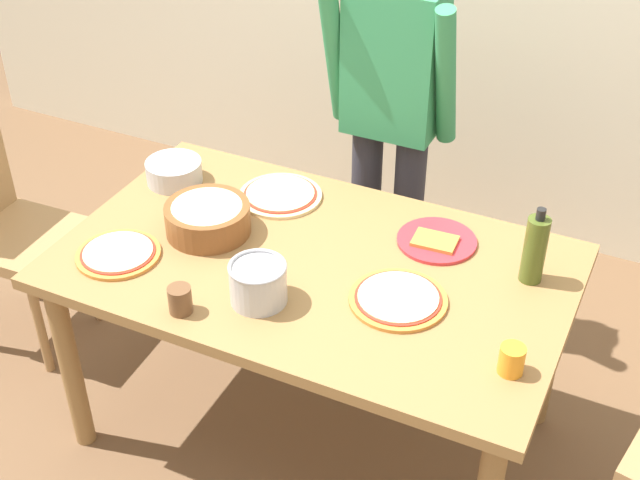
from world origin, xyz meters
TOP-DOWN VIEW (x-y plane):
  - ground at (0.00, 0.00)m, footprint 8.00×8.00m
  - dining_table at (0.00, 0.00)m, footprint 1.60×0.96m
  - person_cook at (-0.04, 0.76)m, footprint 0.49×0.25m
  - chair_wooden_left at (-1.32, -0.01)m, footprint 0.42×0.42m
  - pizza_raw_on_board at (-0.27, 0.29)m, footprint 0.29×0.29m
  - pizza_cooked_on_tray at (-0.57, -0.24)m, footprint 0.27×0.27m
  - pizza_second_cooked at (0.31, -0.07)m, footprint 0.29×0.29m
  - plate_with_slice at (0.32, 0.26)m, footprint 0.26×0.26m
  - popcorn_bowl at (-0.38, -0.00)m, footprint 0.28×0.28m
  - mixing_bowl_steel at (-0.66, 0.22)m, footprint 0.20×0.20m
  - olive_oil_bottle at (0.64, 0.20)m, footprint 0.07×0.07m
  - steel_pot at (-0.06, -0.24)m, footprint 0.17×0.17m
  - cup_orange at (0.69, -0.22)m, footprint 0.07×0.07m
  - cup_small_brown at (-0.24, -0.38)m, footprint 0.07×0.07m

SIDE VIEW (x-z plane):
  - ground at x=0.00m, z-range 0.00..0.00m
  - chair_wooden_left at x=-1.32m, z-range 0.07..1.02m
  - dining_table at x=0.00m, z-range 0.29..1.05m
  - plate_with_slice at x=0.32m, z-range 0.76..0.78m
  - pizza_raw_on_board at x=-0.27m, z-range 0.76..0.78m
  - pizza_cooked_on_tray at x=-0.57m, z-range 0.76..0.78m
  - pizza_second_cooked at x=0.31m, z-range 0.76..0.78m
  - mixing_bowl_steel at x=-0.66m, z-range 0.76..0.84m
  - cup_orange at x=0.69m, z-range 0.76..0.84m
  - cup_small_brown at x=-0.24m, z-range 0.76..0.84m
  - popcorn_bowl at x=-0.38m, z-range 0.76..0.88m
  - steel_pot at x=-0.06m, z-range 0.76..0.89m
  - olive_oil_bottle at x=0.64m, z-range 0.75..1.00m
  - person_cook at x=-0.04m, z-range 0.13..1.75m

